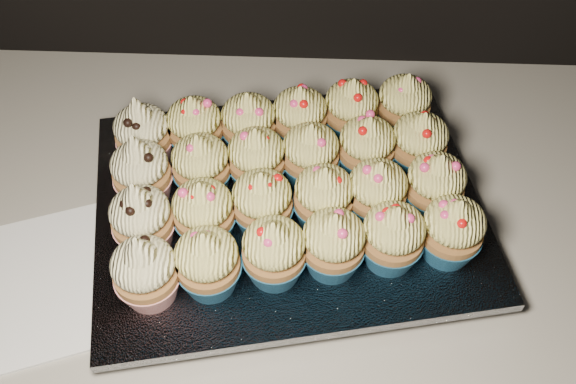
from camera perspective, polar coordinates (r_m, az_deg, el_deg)
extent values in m
cube|color=beige|center=(0.73, 6.33, -4.64)|extent=(2.44, 0.64, 0.04)
cube|color=white|center=(0.73, -22.55, -8.02)|extent=(0.23, 0.23, 0.00)
cube|color=black|center=(0.72, 0.00, -1.96)|extent=(0.43, 0.36, 0.02)
cube|color=silver|center=(0.70, 0.00, -1.13)|extent=(0.47, 0.40, 0.01)
cone|color=#A3161B|center=(0.64, -12.19, -8.07)|extent=(0.06, 0.06, 0.03)
ellipsoid|color=#FFF5B3|center=(0.60, -12.79, -6.21)|extent=(0.06, 0.06, 0.04)
cone|color=#FFF5B3|center=(0.58, -13.27, -4.71)|extent=(0.03, 0.03, 0.03)
cone|color=#1B5781|center=(0.63, -6.95, -7.34)|extent=(0.06, 0.06, 0.03)
ellipsoid|color=#FEF280|center=(0.60, -7.29, -5.44)|extent=(0.06, 0.06, 0.04)
cone|color=#FEF280|center=(0.58, -7.51, -4.19)|extent=(0.03, 0.03, 0.02)
cone|color=#1B5781|center=(0.63, -1.22, -6.47)|extent=(0.06, 0.06, 0.03)
ellipsoid|color=#FEF280|center=(0.60, -1.28, -4.53)|extent=(0.06, 0.06, 0.04)
cone|color=#FEF280|center=(0.58, -1.32, -3.25)|extent=(0.03, 0.03, 0.02)
cone|color=#1B5781|center=(0.64, 3.93, -5.74)|extent=(0.06, 0.06, 0.03)
ellipsoid|color=#FEF280|center=(0.61, 4.12, -3.77)|extent=(0.06, 0.06, 0.04)
cone|color=#FEF280|center=(0.59, 4.24, -2.49)|extent=(0.03, 0.03, 0.02)
cone|color=#1B5781|center=(0.65, 9.03, -5.09)|extent=(0.06, 0.06, 0.03)
ellipsoid|color=#FEF280|center=(0.62, 9.46, -3.13)|extent=(0.06, 0.06, 0.04)
cone|color=#FEF280|center=(0.60, 9.74, -1.85)|extent=(0.03, 0.03, 0.02)
cone|color=#1B5781|center=(0.67, 14.00, -4.46)|extent=(0.06, 0.06, 0.03)
ellipsoid|color=#FEF280|center=(0.64, 14.65, -2.52)|extent=(0.06, 0.06, 0.04)
cone|color=#FEF280|center=(0.62, 15.07, -1.25)|extent=(0.03, 0.03, 0.02)
cone|color=#A3161B|center=(0.67, -12.50, -3.59)|extent=(0.06, 0.06, 0.03)
ellipsoid|color=#FFF5B3|center=(0.64, -13.08, -1.62)|extent=(0.06, 0.06, 0.04)
cone|color=#FFF5B3|center=(0.62, -13.53, -0.04)|extent=(0.03, 0.03, 0.03)
cone|color=#1B5781|center=(0.66, -7.30, -3.01)|extent=(0.06, 0.06, 0.03)
ellipsoid|color=#FEF280|center=(0.63, -7.64, -0.99)|extent=(0.06, 0.06, 0.04)
cone|color=#FEF280|center=(0.62, -7.86, 0.32)|extent=(0.03, 0.03, 0.02)
cone|color=#1B5781|center=(0.67, -2.23, -2.17)|extent=(0.06, 0.06, 0.03)
ellipsoid|color=#FEF280|center=(0.64, -2.33, -0.12)|extent=(0.06, 0.06, 0.04)
cone|color=#FEF280|center=(0.62, -2.40, 1.21)|extent=(0.03, 0.03, 0.02)
cone|color=#1B5781|center=(0.67, 3.11, -1.72)|extent=(0.06, 0.06, 0.03)
ellipsoid|color=#FEF280|center=(0.64, 3.26, 0.33)|extent=(0.06, 0.06, 0.04)
cone|color=#FEF280|center=(0.62, 3.35, 1.66)|extent=(0.03, 0.03, 0.02)
cone|color=#1B5781|center=(0.68, 7.68, -1.23)|extent=(0.06, 0.06, 0.03)
ellipsoid|color=#FEF280|center=(0.65, 8.03, 0.82)|extent=(0.06, 0.06, 0.04)
cone|color=#FEF280|center=(0.63, 8.26, 2.14)|extent=(0.03, 0.03, 0.02)
cone|color=#1B5781|center=(0.70, 12.59, -0.60)|extent=(0.06, 0.06, 0.03)
ellipsoid|color=#FEF280|center=(0.67, 13.15, 1.42)|extent=(0.06, 0.06, 0.04)
cone|color=#FEF280|center=(0.65, 13.50, 2.72)|extent=(0.03, 0.03, 0.02)
cone|color=#A3161B|center=(0.71, -12.57, 0.48)|extent=(0.06, 0.06, 0.03)
ellipsoid|color=#FFF5B3|center=(0.68, -13.11, 2.51)|extent=(0.06, 0.06, 0.04)
cone|color=#FFF5B3|center=(0.66, -13.54, 4.12)|extent=(0.03, 0.03, 0.03)
cone|color=#1B5781|center=(0.70, -7.53, 1.09)|extent=(0.06, 0.06, 0.03)
ellipsoid|color=#FEF280|center=(0.68, -7.86, 3.16)|extent=(0.06, 0.06, 0.04)
cone|color=#FEF280|center=(0.66, -8.08, 4.50)|extent=(0.03, 0.03, 0.02)
cone|color=#1B5781|center=(0.70, -2.74, 1.68)|extent=(0.06, 0.06, 0.03)
ellipsoid|color=#FEF280|center=(0.68, -2.86, 3.78)|extent=(0.06, 0.06, 0.04)
cone|color=#FEF280|center=(0.66, -2.94, 5.14)|extent=(0.03, 0.03, 0.02)
cone|color=#1B5781|center=(0.71, 1.97, 2.08)|extent=(0.06, 0.06, 0.03)
ellipsoid|color=#FEF280|center=(0.68, 2.05, 4.18)|extent=(0.06, 0.06, 0.04)
cone|color=#FEF280|center=(0.66, 2.11, 5.54)|extent=(0.03, 0.03, 0.02)
cone|color=#1B5781|center=(0.72, 6.82, 2.70)|extent=(0.06, 0.06, 0.03)
ellipsoid|color=#FEF280|center=(0.69, 7.11, 4.79)|extent=(0.06, 0.06, 0.04)
cone|color=#FEF280|center=(0.68, 7.30, 6.13)|extent=(0.03, 0.03, 0.02)
cone|color=#1B5781|center=(0.73, 11.28, 3.03)|extent=(0.06, 0.06, 0.03)
ellipsoid|color=#FEF280|center=(0.71, 11.75, 5.09)|extent=(0.06, 0.06, 0.04)
cone|color=#FEF280|center=(0.69, 12.05, 6.42)|extent=(0.03, 0.03, 0.02)
cone|color=#A3161B|center=(0.74, -12.45, 3.73)|extent=(0.06, 0.06, 0.03)
ellipsoid|color=#FFF5B3|center=(0.72, -12.97, 5.79)|extent=(0.06, 0.06, 0.04)
cone|color=#FFF5B3|center=(0.70, -13.37, 7.40)|extent=(0.03, 0.03, 0.03)
cone|color=#1B5781|center=(0.74, -8.06, 4.46)|extent=(0.06, 0.06, 0.03)
ellipsoid|color=#FEF280|center=(0.72, -8.39, 6.55)|extent=(0.06, 0.06, 0.04)
cone|color=#FEF280|center=(0.70, -8.61, 7.89)|extent=(0.03, 0.03, 0.02)
cone|color=#1B5781|center=(0.74, -3.42, 4.82)|extent=(0.06, 0.06, 0.03)
ellipsoid|color=#FEF280|center=(0.71, -3.56, 6.93)|extent=(0.06, 0.06, 0.04)
cone|color=#FEF280|center=(0.70, -3.65, 8.28)|extent=(0.03, 0.03, 0.02)
cone|color=#1B5781|center=(0.75, 1.03, 5.39)|extent=(0.06, 0.06, 0.03)
ellipsoid|color=#FEF280|center=(0.72, 1.07, 7.50)|extent=(0.06, 0.06, 0.04)
cone|color=#FEF280|center=(0.70, 1.10, 8.86)|extent=(0.03, 0.03, 0.02)
cone|color=#1B5781|center=(0.76, 5.49, 6.04)|extent=(0.06, 0.06, 0.03)
ellipsoid|color=#FEF280|center=(0.73, 5.71, 8.14)|extent=(0.06, 0.06, 0.04)
cone|color=#FEF280|center=(0.72, 5.86, 9.48)|extent=(0.03, 0.03, 0.02)
cone|color=#1B5781|center=(0.77, 10.01, 6.41)|extent=(0.06, 0.06, 0.03)
ellipsoid|color=#FEF280|center=(0.75, 10.40, 8.48)|extent=(0.06, 0.06, 0.04)
cone|color=#FEF280|center=(0.73, 10.66, 9.80)|extent=(0.03, 0.03, 0.02)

